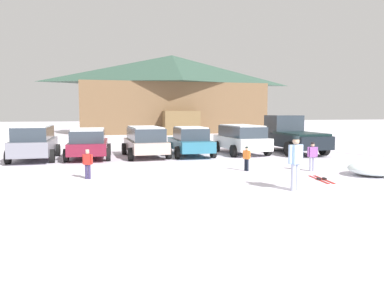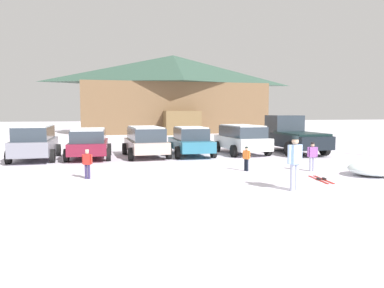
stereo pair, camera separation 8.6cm
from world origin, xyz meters
The scene contains 14 objects.
ground centered at (0.00, 0.00, 0.00)m, with size 160.00×160.00×0.00m, color silver.
ski_lodge centered at (3.58, 33.61, 4.36)m, with size 20.63×9.79×8.58m.
parked_grey_wagon centered at (-7.19, 11.50, 0.92)m, with size 2.20×4.37×1.71m.
parked_maroon_van centered at (-4.61, 11.49, 0.83)m, with size 2.22×4.11×1.51m.
parked_beige_suv centered at (-1.74, 11.51, 0.86)m, with size 2.34×4.35×1.59m.
parked_teal_hatchback centered at (0.67, 11.48, 0.79)m, with size 2.12×4.19×1.56m.
parked_white_suv centered at (3.67, 11.69, 0.88)m, with size 2.37×4.30×1.62m.
pickup_truck centered at (6.69, 11.72, 0.99)m, with size 2.48×5.31×2.15m.
skier_child_in_red_jacket centered at (-4.40, 5.54, 0.59)m, with size 0.36×0.24×1.05m.
skier_child_in_purple_jacket centered at (4.31, 5.30, 0.66)m, with size 0.43×0.20×1.16m.
skier_child_in_orange_jacket centered at (1.76, 5.94, 0.56)m, with size 0.25×0.32×0.99m.
skier_adult_in_blue_parka centered at (1.85, 2.13, 0.94)m, with size 0.58×0.38×1.67m.
pair_of_skis centered at (3.61, 3.52, 0.02)m, with size 0.49×1.60×0.08m.
plowed_snow_pile centered at (6.13, 3.86, 0.27)m, with size 2.18×1.74×0.54m, color white.
Camera 1 is at (-3.73, -8.11, 2.42)m, focal length 35.00 mm.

